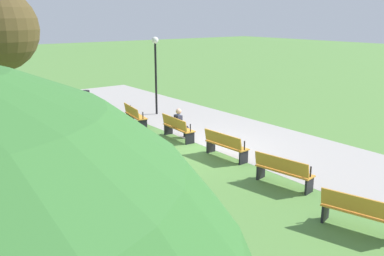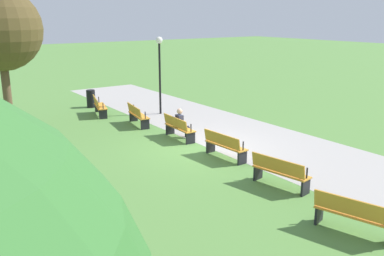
# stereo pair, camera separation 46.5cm
# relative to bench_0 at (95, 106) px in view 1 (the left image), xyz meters

# --- Properties ---
(ground_plane) EXTENTS (120.00, 120.00, 0.00)m
(ground_plane) POSITION_rel_bench_0_xyz_m (6.85, 1.02, -0.47)
(ground_plane) COLOR #54843D
(path_paving) EXTENTS (28.61, 4.31, 0.01)m
(path_paving) POSITION_rel_bench_0_xyz_m (6.85, 3.33, -0.47)
(path_paving) COLOR #A39E99
(path_paving) RESTS_ON ground
(bench_0) EXTENTS (1.73, 0.91, 0.89)m
(bench_0) POSITION_rel_bench_0_xyz_m (0.00, 0.00, 0.00)
(bench_0) COLOR orange
(bench_0) RESTS_ON ground
(bench_1) EXTENTS (1.72, 0.74, 0.89)m
(bench_1) POSITION_rel_bench_0_xyz_m (2.71, 0.61, 0.00)
(bench_1) COLOR orange
(bench_1) RESTS_ON ground
(bench_2) EXTENTS (1.69, 0.56, 0.89)m
(bench_2) POSITION_rel_bench_0_xyz_m (5.46, 0.91, 0.00)
(bench_2) COLOR orange
(bench_2) RESTS_ON ground
(bench_3) EXTENTS (1.69, 0.56, 0.89)m
(bench_3) POSITION_rel_bench_0_xyz_m (8.24, 0.91, 0.00)
(bench_3) COLOR orange
(bench_3) RESTS_ON ground
(bench_4) EXTENTS (1.72, 0.74, 0.89)m
(bench_4) POSITION_rel_bench_0_xyz_m (11.00, 0.61, 0.00)
(bench_4) COLOR orange
(bench_4) RESTS_ON ground
(bench_5) EXTENTS (1.73, 0.91, 0.89)m
(bench_5) POSITION_rel_bench_0_xyz_m (13.70, 0.00, 0.00)
(bench_5) COLOR orange
(bench_5) RESTS_ON ground
(person_seated) EXTENTS (0.34, 0.53, 1.20)m
(person_seated) POSITION_rel_bench_0_xyz_m (5.47, 1.05, 0.17)
(person_seated) COLOR #2D3347
(person_seated) RESTS_ON ground
(lamp_post) EXTENTS (0.32, 0.32, 3.67)m
(lamp_post) POSITION_rel_bench_0_xyz_m (1.37, 2.57, 2.11)
(lamp_post) COLOR black
(lamp_post) RESTS_ON ground
(trash_bin) EXTENTS (0.44, 0.44, 0.91)m
(trash_bin) POSITION_rel_bench_0_xyz_m (-1.98, 0.39, -0.02)
(trash_bin) COLOR black
(trash_bin) RESTS_ON ground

